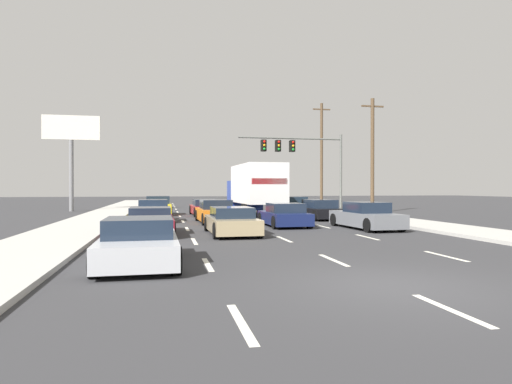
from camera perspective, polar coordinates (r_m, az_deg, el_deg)
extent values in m
plane|color=#333335|center=(33.47, -4.02, -2.82)|extent=(140.00, 140.00, 0.00)
cube|color=#B2AFA8|center=(31.03, 13.06, -2.97)|extent=(3.11, 80.00, 0.14)
cube|color=#B2AFA8|center=(28.46, -19.85, -3.30)|extent=(3.11, 80.00, 0.14)
cube|color=silver|center=(6.71, -1.93, -16.38)|extent=(0.14, 2.00, 0.01)
cube|color=silver|center=(11.54, -6.22, -9.20)|extent=(0.14, 2.00, 0.01)
cube|color=silver|center=(16.48, -7.90, -6.27)|extent=(0.14, 2.00, 0.01)
cube|color=silver|center=(21.44, -8.80, -4.70)|extent=(0.14, 2.00, 0.01)
cube|color=silver|center=(26.42, -9.36, -3.71)|extent=(0.14, 2.00, 0.01)
cube|color=silver|center=(31.41, -9.74, -3.04)|extent=(0.14, 2.00, 0.01)
cube|color=silver|center=(36.39, -10.02, -2.55)|extent=(0.14, 2.00, 0.01)
cube|color=silver|center=(41.39, -10.23, -2.18)|extent=(0.14, 2.00, 0.01)
cube|color=silver|center=(46.38, -10.39, -1.89)|extent=(0.14, 2.00, 0.01)
cube|color=silver|center=(51.37, -10.52, -1.65)|extent=(0.14, 2.00, 0.01)
cube|color=silver|center=(56.37, -10.63, -1.46)|extent=(0.14, 2.00, 0.01)
cube|color=silver|center=(8.00, 23.59, -13.63)|extent=(0.14, 2.00, 0.01)
cube|color=silver|center=(12.34, 9.88, -8.58)|extent=(0.14, 2.00, 0.01)
cube|color=silver|center=(17.05, 3.64, -6.04)|extent=(0.14, 2.00, 0.01)
cube|color=silver|center=(21.88, 0.15, -4.58)|extent=(0.14, 2.00, 0.01)
cube|color=silver|center=(26.78, -2.06, -3.65)|extent=(0.14, 2.00, 0.01)
cube|color=silver|center=(31.71, -3.58, -3.00)|extent=(0.14, 2.00, 0.01)
cube|color=silver|center=(36.65, -4.69, -2.52)|extent=(0.14, 2.00, 0.01)
cube|color=silver|center=(41.62, -5.54, -2.16)|extent=(0.14, 2.00, 0.01)
cube|color=silver|center=(46.58, -6.20, -1.87)|extent=(0.14, 2.00, 0.01)
cube|color=silver|center=(51.56, -6.74, -1.64)|extent=(0.14, 2.00, 0.01)
cube|color=silver|center=(56.54, -7.18, -1.45)|extent=(0.14, 2.00, 0.01)
cube|color=silver|center=(13.94, 23.10, -7.56)|extent=(0.14, 2.00, 0.01)
cube|color=silver|center=(18.24, 14.05, -5.63)|extent=(0.14, 2.00, 0.01)
cube|color=silver|center=(22.82, 8.56, -4.38)|extent=(0.14, 2.00, 0.01)
cube|color=silver|center=(27.55, 4.94, -3.53)|extent=(0.14, 2.00, 0.01)
cube|color=silver|center=(32.36, 2.40, -2.93)|extent=(0.14, 2.00, 0.01)
cube|color=silver|center=(37.22, 0.51, -2.47)|extent=(0.14, 2.00, 0.01)
cube|color=silver|center=(42.12, -0.93, -2.12)|extent=(0.14, 2.00, 0.01)
cube|color=silver|center=(47.03, -2.08, -1.85)|extent=(0.14, 2.00, 0.01)
cube|color=silver|center=(51.97, -3.00, -1.62)|extent=(0.14, 2.00, 0.01)
cube|color=silver|center=(56.91, -3.77, -1.43)|extent=(0.14, 2.00, 0.01)
cube|color=yellow|center=(33.03, -12.44, -2.03)|extent=(1.87, 4.23, 0.69)
cube|color=#192333|center=(32.88, -12.44, -0.97)|extent=(1.62, 1.93, 0.54)
cylinder|color=black|center=(34.60, -13.85, -2.19)|extent=(0.23, 0.64, 0.64)
cylinder|color=black|center=(34.60, -11.04, -2.19)|extent=(0.23, 0.64, 0.64)
cylinder|color=black|center=(31.50, -13.99, -2.46)|extent=(0.23, 0.64, 0.64)
cylinder|color=black|center=(31.50, -10.89, -2.45)|extent=(0.23, 0.64, 0.64)
cube|color=white|center=(26.78, -13.02, -2.72)|extent=(1.89, 4.38, 0.60)
cube|color=#192333|center=(26.41, -13.03, -1.53)|extent=(1.63, 2.18, 0.54)
cylinder|color=black|center=(28.42, -14.71, -2.78)|extent=(0.23, 0.64, 0.64)
cylinder|color=black|center=(28.42, -11.30, -2.78)|extent=(0.23, 0.64, 0.64)
cylinder|color=black|center=(25.18, -14.96, -3.21)|extent=(0.23, 0.64, 0.64)
cylinder|color=black|center=(25.18, -11.11, -3.20)|extent=(0.23, 0.64, 0.64)
cube|color=maroon|center=(19.27, -13.38, -4.03)|extent=(1.92, 4.54, 0.58)
cube|color=#192333|center=(19.30, -13.38, -2.53)|extent=(1.67, 2.02, 0.42)
cylinder|color=black|center=(21.02, -15.70, -3.95)|extent=(0.23, 0.64, 0.64)
cylinder|color=black|center=(20.98, -10.88, -3.95)|extent=(0.23, 0.64, 0.64)
cylinder|color=black|center=(17.61, -16.37, -4.82)|extent=(0.23, 0.64, 0.64)
cylinder|color=black|center=(17.58, -10.61, -4.82)|extent=(0.23, 0.64, 0.64)
cube|color=#B7BABF|center=(11.84, -14.75, -6.90)|extent=(1.94, 4.35, 0.57)
cube|color=#192333|center=(11.79, -14.75, -4.37)|extent=(1.69, 2.03, 0.48)
cylinder|color=black|center=(13.51, -18.24, -6.45)|extent=(0.23, 0.64, 0.64)
cylinder|color=black|center=(13.45, -10.68, -6.46)|extent=(0.23, 0.64, 0.64)
cylinder|color=black|center=(10.34, -20.07, -8.60)|extent=(0.23, 0.64, 0.64)
cylinder|color=black|center=(10.26, -10.12, -8.65)|extent=(0.23, 0.64, 0.64)
cube|color=red|center=(31.78, -6.59, -2.25)|extent=(1.87, 4.66, 0.55)
cube|color=#192333|center=(31.67, -6.58, -1.34)|extent=(1.59, 2.15, 0.46)
cylinder|color=black|center=(33.45, -8.33, -2.28)|extent=(0.24, 0.65, 0.64)
cylinder|color=black|center=(33.63, -5.57, -2.26)|extent=(0.24, 0.65, 0.64)
cylinder|color=black|center=(29.95, -7.75, -2.60)|extent=(0.24, 0.65, 0.64)
cylinder|color=black|center=(30.15, -4.67, -2.58)|extent=(0.24, 0.65, 0.64)
cube|color=orange|center=(25.08, -5.18, -2.89)|extent=(1.96, 4.50, 0.64)
cube|color=#192333|center=(25.04, -5.18, -1.58)|extent=(1.67, 1.94, 0.52)
cylinder|color=black|center=(26.64, -7.52, -2.99)|extent=(0.24, 0.65, 0.64)
cylinder|color=black|center=(26.87, -3.90, -2.96)|extent=(0.24, 0.65, 0.64)
cylinder|color=black|center=(23.32, -6.67, -3.49)|extent=(0.24, 0.65, 0.64)
cylinder|color=black|center=(23.58, -2.54, -3.45)|extent=(0.24, 0.65, 0.64)
cube|color=tan|center=(18.77, -3.17, -4.13)|extent=(1.87, 4.35, 0.58)
cube|color=#192333|center=(18.60, -3.11, -2.61)|extent=(1.62, 2.10, 0.43)
cylinder|color=black|center=(20.26, -6.28, -4.10)|extent=(0.23, 0.64, 0.64)
cylinder|color=black|center=(20.51, -1.55, -4.04)|extent=(0.23, 0.64, 0.64)
cylinder|color=black|center=(17.06, -5.13, -4.97)|extent=(0.23, 0.64, 0.64)
cylinder|color=black|center=(17.36, 0.46, -4.87)|extent=(0.23, 0.64, 0.64)
cube|color=white|center=(29.67, 0.19, 1.05)|extent=(2.64, 6.35, 2.55)
cube|color=red|center=(26.64, 1.77, 1.38)|extent=(2.22, 0.10, 0.36)
cube|color=#1E389E|center=(33.72, -1.46, -0.42)|extent=(2.42, 2.09, 2.19)
cylinder|color=black|center=(33.53, -3.44, -1.99)|extent=(0.33, 0.97, 0.96)
cylinder|color=black|center=(34.01, 0.49, -1.95)|extent=(0.33, 0.97, 0.96)
cylinder|color=black|center=(28.22, -1.55, -2.47)|extent=(0.33, 0.97, 0.96)
cylinder|color=black|center=(28.79, 3.07, -2.41)|extent=(0.33, 0.97, 0.96)
cube|color=#141E4C|center=(22.69, 3.61, -3.32)|extent=(1.90, 4.02, 0.58)
cube|color=#192333|center=(22.40, 3.80, -2.03)|extent=(1.65, 1.77, 0.47)
cylinder|color=black|center=(23.88, 0.64, -3.40)|extent=(0.23, 0.64, 0.64)
cylinder|color=black|center=(24.33, 4.61, -3.32)|extent=(0.23, 0.64, 0.64)
cylinder|color=black|center=(21.07, 2.44, -3.92)|extent=(0.23, 0.64, 0.64)
cylinder|color=black|center=(21.58, 6.89, -3.82)|extent=(0.23, 0.64, 0.64)
cube|color=#196B38|center=(34.06, 4.72, -1.96)|extent=(2.03, 4.53, 0.67)
cube|color=#192333|center=(33.90, 4.80, -1.00)|extent=(1.72, 1.98, 0.48)
cylinder|color=black|center=(35.41, 2.51, -2.12)|extent=(0.24, 0.65, 0.64)
cylinder|color=black|center=(35.94, 5.21, -2.08)|extent=(0.24, 0.65, 0.64)
cylinder|color=black|center=(32.19, 4.18, -2.38)|extent=(0.24, 0.65, 0.64)
cylinder|color=black|center=(32.77, 7.12, -2.33)|extent=(0.24, 0.65, 0.64)
cube|color=black|center=(28.23, 7.92, -2.57)|extent=(1.86, 4.68, 0.58)
cube|color=#192333|center=(27.94, 8.13, -1.49)|extent=(1.60, 2.39, 0.51)
cylinder|color=black|center=(29.63, 5.22, -2.63)|extent=(0.23, 0.64, 0.64)
cylinder|color=black|center=(30.18, 8.17, -2.58)|extent=(0.23, 0.64, 0.64)
cylinder|color=black|center=(26.29, 7.65, -3.04)|extent=(0.23, 0.64, 0.64)
cylinder|color=black|center=(26.91, 10.90, -2.96)|extent=(0.23, 0.64, 0.64)
cube|color=slate|center=(22.01, 13.85, -3.38)|extent=(1.95, 4.72, 0.64)
cube|color=#192333|center=(21.90, 13.97, -1.91)|extent=(1.62, 2.07, 0.50)
cylinder|color=black|center=(23.25, 10.02, -3.51)|extent=(0.25, 0.65, 0.64)
cylinder|color=black|center=(23.96, 13.57, -3.40)|extent=(0.25, 0.65, 0.64)
cylinder|color=black|center=(20.08, 14.20, -4.16)|extent=(0.25, 0.65, 0.64)
cylinder|color=black|center=(20.90, 18.12, -3.98)|extent=(0.25, 0.65, 0.64)
cylinder|color=#595B56|center=(38.77, 10.82, 2.46)|extent=(0.20, 0.20, 6.53)
cylinder|color=#595B56|center=(37.50, 4.49, 6.87)|extent=(8.90, 0.14, 0.14)
cube|color=black|center=(37.47, 4.65, 5.87)|extent=(0.40, 0.56, 0.95)
sphere|color=red|center=(37.20, 4.79, 6.38)|extent=(0.20, 0.20, 0.20)
sphere|color=orange|center=(37.17, 4.78, 5.92)|extent=(0.20, 0.20, 0.20)
sphere|color=green|center=(37.14, 4.78, 5.46)|extent=(0.20, 0.20, 0.20)
cube|color=black|center=(37.14, 2.83, 5.92)|extent=(0.40, 0.56, 0.95)
sphere|color=red|center=(36.87, 2.95, 6.43)|extent=(0.20, 0.20, 0.20)
sphere|color=orange|center=(36.84, 2.95, 5.97)|extent=(0.20, 0.20, 0.20)
sphere|color=green|center=(36.81, 2.95, 5.50)|extent=(0.20, 0.20, 0.20)
cube|color=black|center=(36.85, 0.98, 5.97)|extent=(0.40, 0.56, 0.95)
sphere|color=red|center=(36.58, 1.08, 6.48)|extent=(0.20, 0.20, 0.20)
sphere|color=orange|center=(36.55, 1.08, 6.01)|extent=(0.20, 0.20, 0.20)
sphere|color=green|center=(36.52, 1.08, 5.54)|extent=(0.20, 0.20, 0.20)
cylinder|color=brown|center=(35.41, 14.69, 4.49)|extent=(0.28, 0.28, 8.82)
cube|color=brown|center=(35.87, 14.70, 10.58)|extent=(1.80, 0.12, 0.12)
cylinder|color=brown|center=(44.77, 8.39, 4.65)|extent=(0.28, 0.28, 10.35)
cube|color=brown|center=(45.33, 8.40, 10.43)|extent=(1.80, 0.12, 0.12)
cylinder|color=slate|center=(40.07, -22.57, 1.96)|extent=(0.36, 0.36, 5.96)
cube|color=silver|center=(40.37, -22.59, 7.63)|extent=(4.57, 0.20, 2.02)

